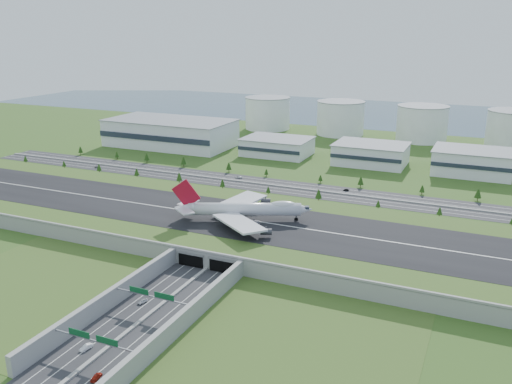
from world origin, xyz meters
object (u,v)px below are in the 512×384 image
at_px(car_0, 143,301).
at_px(car_5, 346,190).
at_px(car_1, 86,347).
at_px(car_2, 201,295).
at_px(car_3, 96,377).
at_px(car_7, 239,177).
at_px(fuel_tank_a, 268,113).
at_px(car_4, 98,167).
at_px(boeing_747, 244,209).

height_order(car_0, car_5, car_0).
distance_m(car_1, car_5, 233.21).
relative_size(car_2, car_3, 0.95).
height_order(car_2, car_5, car_2).
bearing_deg(car_7, fuel_tank_a, -167.14).
xyz_separation_m(car_1, car_4, (-170.19, 211.51, -0.03)).
bearing_deg(boeing_747, car_4, 130.43).
height_order(fuel_tank_a, car_0, fuel_tank_a).
xyz_separation_m(fuel_tank_a, car_3, (128.10, -449.00, -16.60)).
xyz_separation_m(car_2, car_3, (-3.29, -63.58, 0.07)).
relative_size(car_0, car_1, 0.92).
bearing_deg(car_4, boeing_747, -134.66).
bearing_deg(car_2, car_0, 52.59).
xyz_separation_m(car_3, car_7, (-65.03, 242.29, 0.06)).
distance_m(fuel_tank_a, car_7, 216.75).
bearing_deg(car_3, car_5, -106.35).
xyz_separation_m(fuel_tank_a, car_1, (113.47, -436.90, -16.53)).
distance_m(car_5, car_7, 83.89).
xyz_separation_m(car_2, car_7, (-68.32, 178.71, 0.13)).
xyz_separation_m(boeing_747, car_7, (-53.43, 104.36, -13.81)).
height_order(car_4, car_5, car_4).
bearing_deg(car_7, car_4, -85.24).
height_order(boeing_747, car_5, boeing_747).
relative_size(car_0, car_3, 0.89).
relative_size(car_1, car_2, 1.02).
bearing_deg(car_3, car_7, -86.89).
distance_m(boeing_747, car_7, 118.05).
relative_size(car_5, car_7, 0.71).
xyz_separation_m(car_0, car_1, (1.70, -36.73, 0.05)).
xyz_separation_m(fuel_tank_a, car_2, (131.40, -385.42, -16.68)).
height_order(car_3, car_5, car_3).
height_order(fuel_tank_a, car_1, fuel_tank_a).
bearing_deg(car_3, car_2, -104.88).
height_order(car_0, car_1, car_1).
bearing_deg(boeing_747, car_5, 50.57).
bearing_deg(car_1, car_5, 90.71).
height_order(car_2, car_4, car_4).
relative_size(car_2, car_5, 1.25).
height_order(boeing_747, car_2, boeing_747).
relative_size(fuel_tank_a, boeing_747, 0.69).
bearing_deg(car_2, car_5, -79.31).
height_order(fuel_tank_a, car_2, fuel_tank_a).
xyz_separation_m(fuel_tank_a, car_0, (111.78, -400.17, -16.57)).
bearing_deg(car_4, car_3, -158.77).
xyz_separation_m(boeing_747, car_2, (14.89, -74.35, -13.94)).
distance_m(boeing_747, car_1, 126.62).
xyz_separation_m(car_4, car_5, (203.68, 19.28, -0.16)).
relative_size(car_0, car_7, 0.83).
height_order(boeing_747, car_0, boeing_747).
bearing_deg(car_0, car_1, -73.82).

